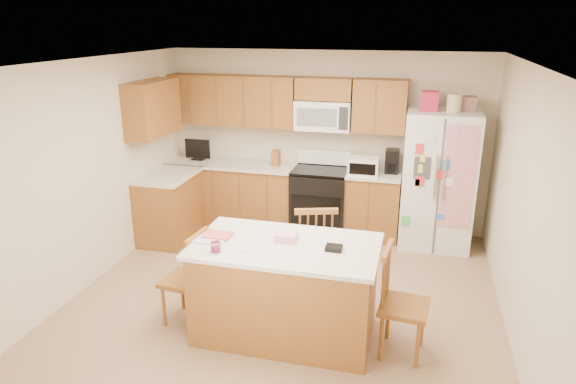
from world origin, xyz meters
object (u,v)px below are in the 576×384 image
(windsor_chair_left, at_px, (187,280))
(windsor_chair_back, at_px, (314,253))
(windsor_chair_right, at_px, (401,305))
(stove, at_px, (320,199))
(island, at_px, (286,289))
(refrigerator, at_px, (438,178))

(windsor_chair_left, relative_size, windsor_chair_back, 0.90)
(windsor_chair_right, bearing_deg, windsor_chair_left, 179.86)
(windsor_chair_left, bearing_deg, stove, 72.62)
(island, bearing_deg, refrigerator, 60.99)
(refrigerator, relative_size, island, 1.19)
(windsor_chair_back, bearing_deg, refrigerator, 54.00)
(refrigerator, xyz_separation_m, windsor_chair_back, (-1.29, -1.77, -0.41))
(refrigerator, bearing_deg, windsor_chair_back, -126.00)
(windsor_chair_right, bearing_deg, windsor_chair_back, 139.95)
(stove, distance_m, windsor_chair_right, 2.91)
(stove, relative_size, windsor_chair_left, 1.16)
(windsor_chair_left, relative_size, windsor_chair_right, 0.95)
(stove, bearing_deg, windsor_chair_back, -81.24)
(stove, relative_size, windsor_chair_back, 1.05)
(stove, xyz_separation_m, windsor_chair_right, (1.24, -2.64, 0.01))
(island, bearing_deg, windsor_chair_back, 81.34)
(stove, height_order, island, stove)
(windsor_chair_left, height_order, windsor_chair_right, windsor_chair_right)
(stove, height_order, windsor_chair_back, stove)
(windsor_chair_right, bearing_deg, island, 177.56)
(refrigerator, distance_m, windsor_chair_right, 2.63)
(stove, bearing_deg, windsor_chair_right, -64.87)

